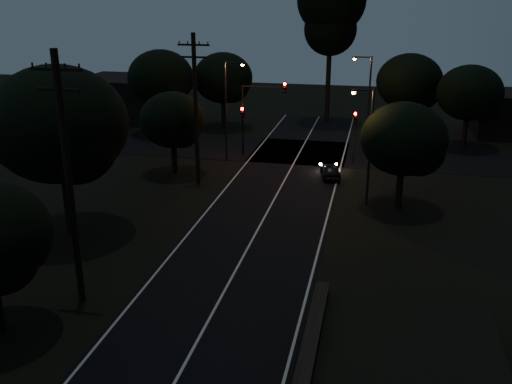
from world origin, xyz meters
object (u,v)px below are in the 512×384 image
at_px(car, 331,170).
at_px(tall_pine, 331,9).
at_px(signal_left, 243,122).
at_px(signal_right, 355,127).
at_px(streetlight_b, 367,96).
at_px(signal_mast, 263,105).
at_px(utility_pole_mid, 68,179).
at_px(utility_pole_far, 196,108).
at_px(streetlight_c, 368,139).
at_px(streetlight_a, 228,104).

bearing_deg(car, tall_pine, -94.94).
distance_m(tall_pine, signal_left, 18.16).
relative_size(signal_right, streetlight_b, 0.51).
height_order(tall_pine, signal_left, tall_pine).
distance_m(signal_left, signal_mast, 2.26).
relative_size(signal_mast, streetlight_b, 0.78).
distance_m(utility_pole_mid, signal_right, 27.30).
bearing_deg(utility_pole_far, signal_mast, 68.89).
xyz_separation_m(signal_left, streetlight_c, (10.43, -9.99, 1.51)).
relative_size(utility_pole_far, streetlight_a, 1.31).
relative_size(utility_pole_far, streetlight_b, 1.31).
height_order(utility_pole_mid, tall_pine, tall_pine).
relative_size(utility_pole_far, signal_mast, 1.68).
xyz_separation_m(tall_pine, signal_mast, (-3.91, -15.01, -7.04)).
bearing_deg(utility_pole_far, signal_left, 80.06).
bearing_deg(tall_pine, utility_pole_far, -106.93).
bearing_deg(tall_pine, utility_pole_mid, -99.93).
xyz_separation_m(tall_pine, streetlight_b, (4.31, -11.00, -6.75)).
height_order(utility_pole_far, streetlight_b, utility_pole_far).
xyz_separation_m(signal_mast, streetlight_a, (-2.39, -1.99, 0.30)).
xyz_separation_m(utility_pole_far, streetlight_c, (11.83, -2.00, -1.13)).
bearing_deg(streetlight_b, signal_mast, -154.01).
xyz_separation_m(streetlight_c, car, (-2.63, 5.34, -3.80)).
xyz_separation_m(signal_left, car, (7.80, -4.65, -2.29)).
relative_size(utility_pole_mid, signal_right, 2.68).
height_order(utility_pole_far, streetlight_a, utility_pole_far).
height_order(streetlight_a, streetlight_b, same).
bearing_deg(signal_left, signal_right, 0.00).
xyz_separation_m(tall_pine, signal_left, (-5.60, -15.01, -8.55)).
xyz_separation_m(utility_pole_far, signal_mast, (3.09, 7.99, -1.15)).
bearing_deg(streetlight_c, utility_pole_mid, -128.26).
xyz_separation_m(streetlight_b, car, (-2.11, -8.66, -4.09)).
relative_size(utility_pole_mid, tall_pine, 0.70).
height_order(signal_left, signal_right, same).
relative_size(signal_left, streetlight_c, 0.55).
bearing_deg(signal_mast, utility_pole_far, -111.11).
height_order(signal_mast, streetlight_c, streetlight_c).
distance_m(signal_left, streetlight_b, 10.84).
bearing_deg(signal_mast, streetlight_a, -140.23).
bearing_deg(utility_pole_far, tall_pine, 73.07).
height_order(utility_pole_mid, streetlight_a, utility_pole_mid).
xyz_separation_m(signal_left, streetlight_b, (9.91, 4.01, 1.80)).
bearing_deg(streetlight_c, signal_left, 136.24).
relative_size(utility_pole_mid, streetlight_b, 1.38).
height_order(tall_pine, streetlight_b, tall_pine).
height_order(signal_mast, car, signal_mast).
relative_size(streetlight_a, car, 2.49).
xyz_separation_m(utility_pole_mid, signal_left, (1.40, 24.99, -2.90)).
bearing_deg(utility_pole_mid, streetlight_c, 51.74).
height_order(streetlight_b, car, streetlight_b).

